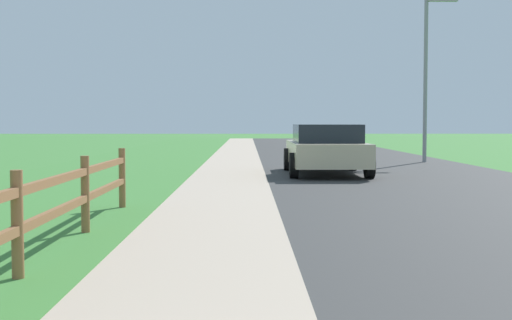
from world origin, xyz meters
TOP-DOWN VIEW (x-y plane):
  - ground_plane at (0.00, 25.00)m, footprint 120.00×120.00m
  - road_asphalt at (3.50, 27.00)m, footprint 7.00×66.00m
  - curb_concrete at (-3.00, 27.00)m, footprint 6.00×66.00m
  - grass_verge at (-4.50, 27.00)m, footprint 5.00×66.00m
  - rail_fence at (-2.59, 5.72)m, footprint 0.11×10.55m
  - parked_suv_beige at (1.66, 18.27)m, footprint 2.17×4.67m
  - street_lamp at (5.97, 23.95)m, footprint 1.17×0.20m

SIDE VIEW (x-z plane):
  - ground_plane at x=0.00m, z-range 0.00..0.00m
  - road_asphalt at x=3.50m, z-range 0.00..0.01m
  - curb_concrete at x=-3.00m, z-range 0.00..0.01m
  - grass_verge at x=-4.50m, z-range 0.00..0.01m
  - rail_fence at x=-2.59m, z-range 0.09..1.08m
  - parked_suv_beige at x=1.66m, z-range 0.02..1.39m
  - street_lamp at x=5.97m, z-range 0.59..6.51m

